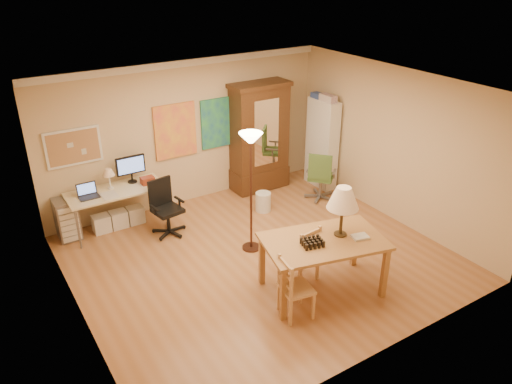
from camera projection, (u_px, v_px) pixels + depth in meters
floor at (260, 258)px, 7.90m from camera, size 5.50×5.50×0.00m
crown_molding at (184, 63)px, 8.62m from camera, size 5.50×0.08×0.12m
corkboard at (73, 147)px, 8.14m from camera, size 0.90×0.04×0.62m
art_panel_left at (175, 131)px, 9.03m from camera, size 0.80×0.04×1.00m
art_panel_right at (219, 123)px, 9.46m from camera, size 0.75×0.04×0.95m
dining_table at (331, 228)px, 6.79m from camera, size 1.84×1.35×1.55m
ladder_chair_back at (302, 255)px, 7.20m from camera, size 0.47×0.45×0.90m
ladder_chair_left at (294, 289)px, 6.49m from camera, size 0.45×0.47×0.89m
torchiere_lamp at (251, 158)px, 7.47m from camera, size 0.36×0.36×1.98m
computer_desk at (119, 204)px, 8.61m from camera, size 1.62×0.71×1.23m
office_chair_black at (167, 219)px, 8.51m from camera, size 0.59×0.59×0.96m
office_chair_green at (320, 187)px, 9.68m from camera, size 0.63×0.63×0.99m
drawer_cart at (67, 219)px, 8.32m from camera, size 0.35×0.42×0.70m
armoire at (259, 144)px, 9.87m from camera, size 1.18×0.56×2.17m
bookshelf at (322, 144)px, 10.01m from camera, size 0.27×0.72×1.80m
wastebin at (263, 202)px, 9.28m from camera, size 0.29×0.29×0.36m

